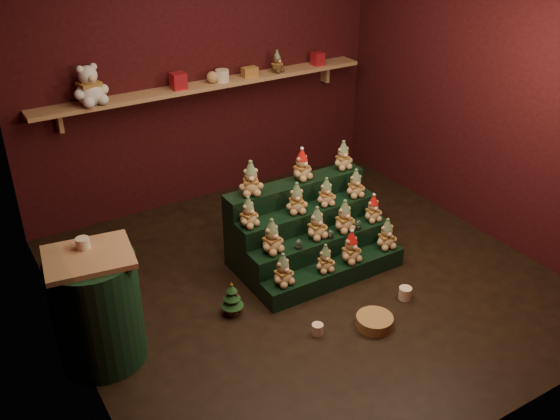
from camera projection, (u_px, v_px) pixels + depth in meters
ground at (307, 281)px, 5.56m from camera, size 4.00×4.00×0.00m
back_wall at (201, 71)px, 6.43m from camera, size 4.00×0.10×2.80m
front_wall at (523, 255)px, 3.35m from camera, size 4.00×0.10×2.80m
left_wall at (43, 197)px, 3.96m from camera, size 0.10×4.00×2.80m
right_wall at (493, 92)px, 5.82m from camera, size 0.10×4.00×2.80m
back_shelf at (208, 86)px, 6.35m from camera, size 3.60×0.26×0.24m
riser_tier_front at (335, 274)px, 5.50m from camera, size 1.40×0.22×0.18m
riser_tier_midfront at (321, 254)px, 5.62m from camera, size 1.40×0.22×0.36m
riser_tier_midback at (308, 234)px, 5.75m from camera, size 1.40×0.22×0.54m
riser_tier_back at (295, 216)px, 5.87m from camera, size 1.40×0.22×0.72m
teddy_0 at (283, 269)px, 5.15m from camera, size 0.23×0.22×0.28m
teddy_1 at (325, 258)px, 5.33m from camera, size 0.20×0.18×0.25m
teddy_2 at (351, 247)px, 5.45m from camera, size 0.23×0.22×0.29m
teddy_3 at (387, 234)px, 5.65m from camera, size 0.23×0.21×0.28m
teddy_4 at (272, 236)px, 5.25m from camera, size 0.25×0.24×0.30m
teddy_5 at (317, 223)px, 5.46m from camera, size 0.23×0.21×0.29m
teddy_6 at (344, 216)px, 5.57m from camera, size 0.22×0.20×0.29m
teddy_7 at (373, 208)px, 5.73m from camera, size 0.19×0.17×0.26m
teddy_8 at (248, 212)px, 5.28m from camera, size 0.24×0.23×0.27m
teddy_9 at (297, 198)px, 5.50m from camera, size 0.24×0.23×0.28m
teddy_10 at (326, 192)px, 5.63m from camera, size 0.21×0.19×0.26m
teddy_11 at (355, 183)px, 5.77m from camera, size 0.21×0.20×0.26m
teddy_12 at (251, 178)px, 5.41m from camera, size 0.27×0.26×0.30m
teddy_13 at (302, 165)px, 5.68m from camera, size 0.25×0.23×0.29m
teddy_14 at (343, 155)px, 5.89m from camera, size 0.20×0.18×0.27m
snow_globe_a at (299, 244)px, 5.34m from camera, size 0.06×0.06×0.09m
snow_globe_b at (331, 234)px, 5.50m from camera, size 0.06×0.06×0.08m
snow_globe_c at (358, 225)px, 5.63m from camera, size 0.07×0.07×0.09m
side_table at (97, 308)px, 4.48m from camera, size 0.66×0.63×0.91m
table_ornament at (83, 243)px, 4.32m from camera, size 0.10×0.10×0.08m
mini_christmas_tree at (232, 298)px, 5.08m from camera, size 0.19×0.19×0.32m
mug_left at (317, 329)px, 4.91m from camera, size 0.09×0.09×0.09m
mug_right at (405, 293)px, 5.31m from camera, size 0.11×0.11×0.11m
wicker_basket at (374, 322)px, 4.99m from camera, size 0.39×0.39×0.09m
white_bear at (88, 79)px, 5.65m from camera, size 0.38×0.35×0.47m
brown_bear at (277, 62)px, 6.62m from camera, size 0.20×0.19×0.23m
gift_tin_red_a at (178, 81)px, 6.13m from camera, size 0.14×0.14×0.16m
gift_tin_cream at (222, 76)px, 6.36m from camera, size 0.14×0.14×0.12m
gift_tin_red_b at (318, 59)px, 6.89m from camera, size 0.12×0.12×0.14m
shelf_plush_ball at (212, 77)px, 6.31m from camera, size 0.12×0.12×0.12m
scarf_gift_box at (250, 72)px, 6.51m from camera, size 0.16×0.10×0.10m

